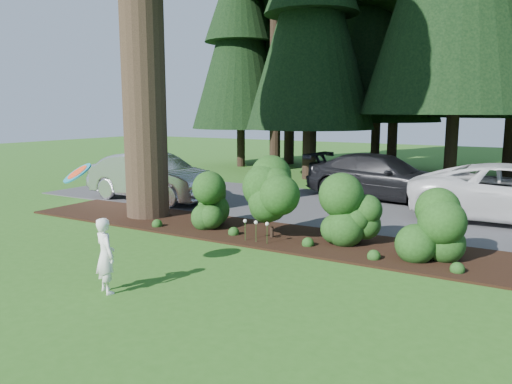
{
  "coord_description": "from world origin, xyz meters",
  "views": [
    {
      "loc": [
        5.51,
        -7.44,
        3.11
      ],
      "look_at": [
        -0.13,
        2.1,
        1.3
      ],
      "focal_mm": 35.0,
      "sensor_mm": 36.0,
      "label": 1
    }
  ],
  "objects": [
    {
      "name": "frisbee",
      "position": [
        -1.59,
        -1.57,
        2.03
      ],
      "size": [
        0.62,
        0.5,
        0.44
      ],
      "color": "teal",
      "rests_on": "ground"
    },
    {
      "name": "car_silver_wagon",
      "position": [
        -6.29,
        5.51,
        0.84
      ],
      "size": [
        4.98,
        1.85,
        1.63
      ],
      "primitive_type": "imported",
      "rotation": [
        0.0,
        0.0,
        1.55
      ],
      "color": "#B9B9BE",
      "rests_on": "driveway"
    },
    {
      "name": "car_dark_suv",
      "position": [
        0.47,
        9.8,
        0.81
      ],
      "size": [
        5.55,
        2.61,
        1.57
      ],
      "primitive_type": "imported",
      "rotation": [
        0.0,
        0.0,
        1.49
      ],
      "color": "black",
      "rests_on": "driveway"
    },
    {
      "name": "mulch_bed",
      "position": [
        0.0,
        3.25,
        0.03
      ],
      "size": [
        16.0,
        2.5,
        0.05
      ],
      "primitive_type": "cube",
      "color": "black",
      "rests_on": "ground"
    },
    {
      "name": "child",
      "position": [
        -0.91,
        -1.65,
        0.66
      ],
      "size": [
        0.56,
        0.47,
        1.32
      ],
      "primitive_type": "imported",
      "rotation": [
        0.0,
        0.0,
        2.77
      ],
      "color": "white",
      "rests_on": "ground"
    },
    {
      "name": "lily_cluster",
      "position": [
        -0.3,
        2.4,
        0.5
      ],
      "size": [
        0.69,
        0.09,
        0.57
      ],
      "color": "#1A3C12",
      "rests_on": "ground"
    },
    {
      "name": "shrub_row",
      "position": [
        0.77,
        3.14,
        0.81
      ],
      "size": [
        6.53,
        1.6,
        1.61
      ],
      "color": "#1A3C12",
      "rests_on": "ground"
    },
    {
      "name": "driveway",
      "position": [
        0.0,
        7.5,
        0.01
      ],
      "size": [
        22.0,
        6.0,
        0.03
      ],
      "primitive_type": "cube",
      "color": "#38383A",
      "rests_on": "ground"
    },
    {
      "name": "ground",
      "position": [
        0.0,
        0.0,
        0.0
      ],
      "size": [
        80.0,
        80.0,
        0.0
      ],
      "primitive_type": "plane",
      "color": "#2A5C1A",
      "rests_on": "ground"
    }
  ]
}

